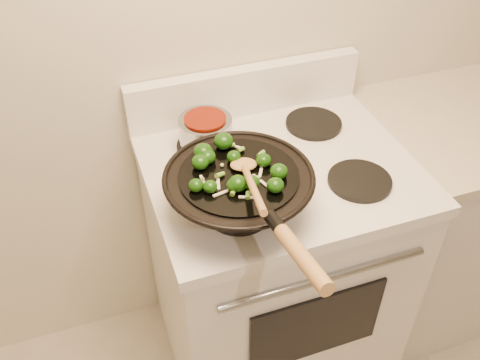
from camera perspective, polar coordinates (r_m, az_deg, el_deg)
name	(u,v)px	position (r m, az deg, el deg)	size (l,w,h in m)	color
stove	(273,264)	(1.89, 3.57, -8.96)	(0.78, 0.67, 1.08)	white
counter_unit	(455,211)	(2.25, 21.94, -3.09)	(0.78, 0.62, 0.91)	silver
wok	(240,191)	(1.36, -0.05, -1.19)	(0.38, 0.64, 0.20)	black
stirfry	(231,166)	(1.33, -0.95, 1.46)	(0.25, 0.25, 0.04)	#123A09
wooden_spoon	(249,177)	(1.27, 0.92, 0.34)	(0.10, 0.31, 0.11)	#A47841
saucepan	(206,132)	(1.60, -3.67, 5.17)	(0.16, 0.26, 0.09)	gray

